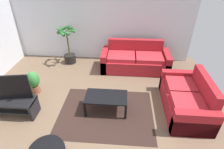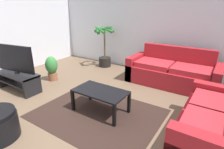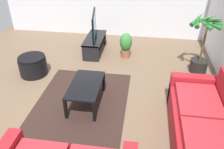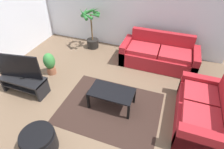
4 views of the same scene
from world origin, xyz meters
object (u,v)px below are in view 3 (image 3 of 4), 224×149
(tv, at_px, (94,25))
(potted_palm, at_px, (202,48))
(couch_main, at_px, (207,130))
(ottoman, at_px, (33,65))
(tv_stand, at_px, (95,42))
(potted_plant_small, at_px, (126,44))
(coffee_table, at_px, (86,87))

(tv, distance_m, potted_palm, 2.63)
(couch_main, height_order, ottoman, couch_main)
(tv, bearing_deg, couch_main, 38.56)
(couch_main, distance_m, tv, 3.70)
(tv_stand, bearing_deg, tv, 99.43)
(potted_plant_small, height_order, ottoman, potted_plant_small)
(tv_stand, distance_m, potted_plant_small, 0.85)
(tv, bearing_deg, potted_palm, 76.19)
(tv_stand, xyz_separation_m, ottoman, (1.30, -1.14, -0.06))
(tv, distance_m, coffee_table, 2.20)
(couch_main, relative_size, ottoman, 3.51)
(tv_stand, height_order, potted_plant_small, potted_plant_small)
(tv_stand, height_order, ottoman, ottoman)
(ottoman, bearing_deg, couch_main, 65.34)
(couch_main, xyz_separation_m, tv_stand, (-2.87, -2.29, -0.02))
(coffee_table, bearing_deg, potted_palm, 123.81)
(couch_main, xyz_separation_m, coffee_table, (-0.73, -2.00, 0.07))
(couch_main, bearing_deg, potted_plant_small, -151.76)
(coffee_table, xyz_separation_m, ottoman, (-0.85, -1.43, -0.15))
(couch_main, distance_m, tv_stand, 3.67)
(ottoman, bearing_deg, potted_palm, 100.26)
(coffee_table, height_order, potted_palm, potted_palm)
(ottoman, bearing_deg, coffee_table, 59.36)
(potted_palm, bearing_deg, tv_stand, -103.79)
(couch_main, distance_m, potted_palm, 2.28)
(tv, xyz_separation_m, ottoman, (1.30, -1.14, -0.54))
(couch_main, relative_size, potted_plant_small, 3.34)
(couch_main, relative_size, coffee_table, 2.22)
(tv, bearing_deg, potted_plant_small, 79.30)
(coffee_table, height_order, potted_plant_small, potted_plant_small)
(coffee_table, bearing_deg, couch_main, 70.00)
(coffee_table, height_order, ottoman, ottoman)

